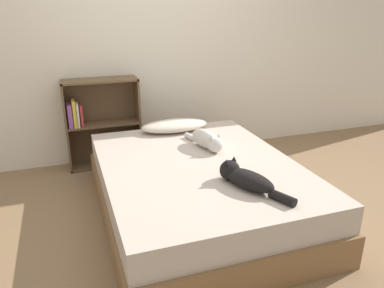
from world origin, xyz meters
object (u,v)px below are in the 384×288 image
bed (198,189)px  cat_light (207,140)px  bookshelf (100,121)px  pillow (174,126)px  cat_dark (245,178)px

bed → cat_light: cat_light is taller
bookshelf → pillow: bearing=-37.3°
pillow → cat_dark: size_ratio=1.15×
bed → cat_dark: cat_dark is taller
pillow → bed: bearing=-93.5°
pillow → cat_dark: cat_dark is taller
cat_light → cat_dark: size_ratio=0.90×
pillow → bookshelf: (-0.64, 0.49, -0.03)m
pillow → cat_light: cat_light is taller
cat_dark → bookshelf: 1.90m
bookshelf → cat_light: bearing=-52.9°
cat_dark → bookshelf: bearing=-0.4°
bed → cat_light: size_ratio=3.89×
pillow → cat_light: bearing=-76.7°
bed → cat_dark: size_ratio=3.51×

